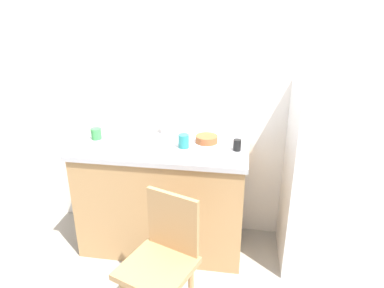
% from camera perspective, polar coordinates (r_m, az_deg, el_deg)
% --- Properties ---
extents(back_wall, '(4.80, 0.10, 2.68)m').
position_cam_1_polar(back_wall, '(2.86, 1.16, 9.94)').
color(back_wall, white).
rests_on(back_wall, ground_plane).
extents(cabinet_base, '(1.32, 0.60, 0.88)m').
position_cam_1_polar(cabinet_base, '(2.91, -4.77, -9.02)').
color(cabinet_base, tan).
rests_on(cabinet_base, ground_plane).
extents(countertop, '(1.36, 0.64, 0.04)m').
position_cam_1_polar(countertop, '(2.71, -5.07, -0.67)').
color(countertop, '#B7B7BC').
rests_on(countertop, cabinet_base).
extents(faucet, '(0.02, 0.02, 0.23)m').
position_cam_1_polar(faucet, '(2.89, -4.73, 3.77)').
color(faucet, '#B7B7BC').
rests_on(faucet, countertop).
extents(refrigerator, '(0.63, 0.59, 1.42)m').
position_cam_1_polar(refrigerator, '(2.80, 21.90, -5.76)').
color(refrigerator, white).
rests_on(refrigerator, ground_plane).
extents(chair, '(0.52, 0.52, 0.89)m').
position_cam_1_polar(chair, '(2.22, -4.92, -18.41)').
color(chair, tan).
rests_on(chair, ground_plane).
extents(terracotta_bowl, '(0.18, 0.18, 0.06)m').
position_cam_1_polar(terracotta_bowl, '(2.75, 2.45, 0.83)').
color(terracotta_bowl, '#B25B33').
rests_on(terracotta_bowl, countertop).
extents(cup_teal, '(0.08, 0.08, 0.11)m').
position_cam_1_polar(cup_teal, '(2.64, -1.40, 0.49)').
color(cup_teal, teal).
rests_on(cup_teal, countertop).
extents(cup_green, '(0.08, 0.08, 0.09)m').
position_cam_1_polar(cup_green, '(2.92, -15.62, 1.64)').
color(cup_green, green).
rests_on(cup_green, countertop).
extents(cup_black, '(0.06, 0.06, 0.09)m').
position_cam_1_polar(cup_black, '(2.61, 7.51, -0.17)').
color(cup_black, black).
rests_on(cup_black, countertop).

